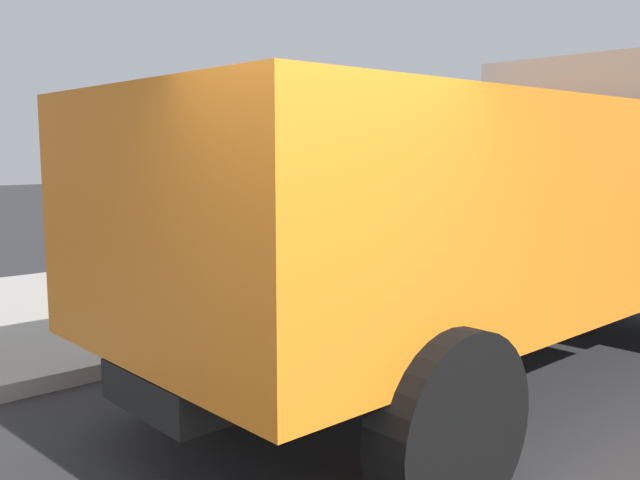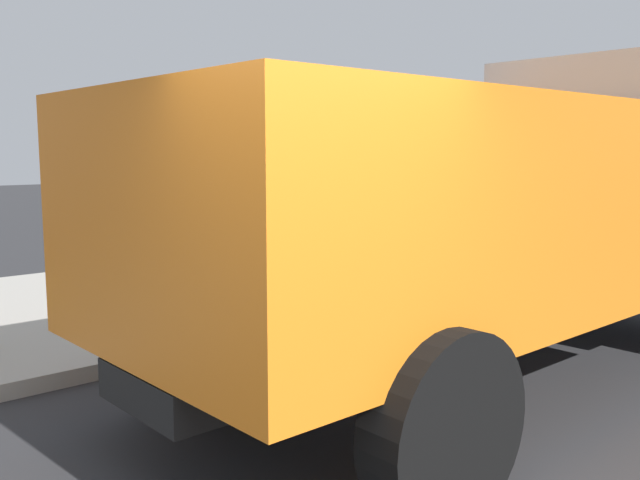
{
  "view_description": "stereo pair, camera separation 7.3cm",
  "coord_description": "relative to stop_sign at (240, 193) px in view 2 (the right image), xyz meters",
  "views": [
    {
      "loc": [
        -1.85,
        -1.72,
        2.04
      ],
      "look_at": [
        2.14,
        2.72,
        1.26
      ],
      "focal_mm": 38.84,
      "sensor_mm": 36.0,
      "label": 1
    },
    {
      "loc": [
        -1.8,
        -1.77,
        2.04
      ],
      "look_at": [
        2.14,
        2.72,
        1.26
      ],
      "focal_mm": 38.84,
      "sensor_mm": 36.0,
      "label": 2
    }
  ],
  "objects": [
    {
      "name": "dump_truck_orange",
      "position": [
        1.12,
        -2.62,
        0.03
      ],
      "size": [
        7.02,
        2.84,
        3.0
      ],
      "color": "orange",
      "rests_on": "ground"
    },
    {
      "name": "stop_sign",
      "position": [
        0.0,
        0.0,
        0.0
      ],
      "size": [
        0.76,
        0.08,
        2.06
      ],
      "color": "gray",
      "rests_on": "sidewalk_curb"
    }
  ]
}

